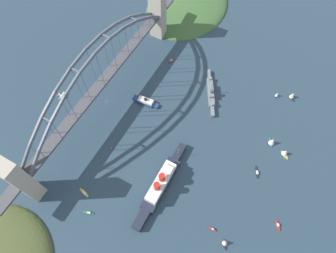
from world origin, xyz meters
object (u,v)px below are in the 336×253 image
at_px(harbor_ferry_steamer, 146,101).
at_px(small_boat_2, 89,213).
at_px(harbor_arch_bridge, 100,82).
at_px(small_boat_5, 278,226).
at_px(small_boat_0, 84,193).
at_px(channel_marker_buoy, 112,149).
at_px(small_boat_10, 257,172).
at_px(small_boat_6, 285,153).
at_px(small_boat_7, 171,61).
at_px(seaplane_taxiing_near_bridge, 61,96).
at_px(small_boat_4, 277,95).
at_px(ocean_liner, 161,184).
at_px(small_boat_1, 212,229).
at_px(small_boat_9, 292,95).
at_px(small_boat_3, 225,243).
at_px(naval_cruiser, 211,92).
at_px(small_boat_8, 272,141).

distance_m(harbor_ferry_steamer, small_boat_2, 130.70).
height_order(harbor_arch_bridge, small_boat_5, harbor_arch_bridge).
relative_size(small_boat_0, channel_marker_buoy, 4.23).
xyz_separation_m(small_boat_0, small_boat_10, (-97.66, 136.92, 0.04)).
distance_m(small_boat_6, small_boat_7, 168.39).
bearing_deg(channel_marker_buoy, seaplane_taxiing_near_bridge, -107.56).
distance_m(small_boat_4, channel_marker_buoy, 192.41).
height_order(small_boat_6, small_boat_7, small_boat_6).
bearing_deg(small_boat_6, ocean_liner, -46.72).
bearing_deg(small_boat_4, small_boat_7, -85.41).
bearing_deg(small_boat_6, harbor_arch_bridge, -80.82).
height_order(ocean_liner, small_boat_0, ocean_liner).
bearing_deg(ocean_liner, channel_marker_buoy, -98.78).
bearing_deg(small_boat_2, small_boat_1, 111.23).
relative_size(harbor_ferry_steamer, small_boat_1, 4.37).
relative_size(small_boat_9, channel_marker_buoy, 3.51).
height_order(small_boat_6, channel_marker_buoy, small_boat_6).
distance_m(small_boat_4, small_boat_10, 97.82).
height_order(ocean_liner, small_boat_4, ocean_liner).
bearing_deg(small_boat_2, small_boat_3, 106.35).
bearing_deg(harbor_arch_bridge, ocean_liner, 60.81).
bearing_deg(small_boat_1, naval_cruiser, -155.03).
height_order(harbor_ferry_steamer, small_boat_4, harbor_ferry_steamer).
relative_size(small_boat_7, channel_marker_buoy, 3.43).
bearing_deg(small_boat_1, small_boat_2, -68.77).
xyz_separation_m(small_boat_7, channel_marker_buoy, (133.68, 1.92, 0.30)).
relative_size(ocean_liner, small_boat_2, 9.35).
xyz_separation_m(seaplane_taxiing_near_bridge, small_boat_2, (91.13, 103.59, -1.37)).
bearing_deg(channel_marker_buoy, ocean_liner, 81.22).
distance_m(ocean_liner, small_boat_4, 166.72).
relative_size(small_boat_0, small_boat_1, 1.63).
xyz_separation_m(ocean_liner, small_boat_0, (40.82, -60.51, -5.80)).
xyz_separation_m(harbor_ferry_steamer, small_boat_2, (129.72, 15.86, -1.77)).
bearing_deg(seaplane_taxiing_near_bridge, naval_cruiser, 119.85).
relative_size(small_boat_4, small_boat_10, 0.63).
relative_size(naval_cruiser, small_boat_8, 5.21).
relative_size(small_boat_4, channel_marker_buoy, 2.70).
height_order(small_boat_2, small_boat_9, small_boat_9).
xyz_separation_m(small_boat_1, small_boat_4, (-166.88, 4.37, 2.56)).
xyz_separation_m(harbor_ferry_steamer, small_boat_1, (88.65, 121.56, -1.63)).
height_order(small_boat_3, small_boat_6, small_boat_6).
distance_m(small_boat_7, small_boat_9, 145.87).
bearing_deg(small_boat_9, harbor_arch_bridge, -60.30).
height_order(ocean_liner, small_boat_6, ocean_liner).
distance_m(harbor_ferry_steamer, small_boat_6, 156.11).
height_order(small_boat_0, small_boat_7, small_boat_7).
bearing_deg(small_boat_7, small_boat_4, 94.59).
bearing_deg(small_boat_0, harbor_arch_bridge, -157.14).
relative_size(small_boat_4, small_boat_6, 0.78).
xyz_separation_m(harbor_ferry_steamer, small_boat_5, (57.76, 172.18, -1.69)).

